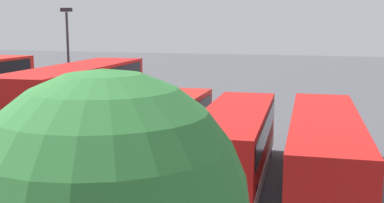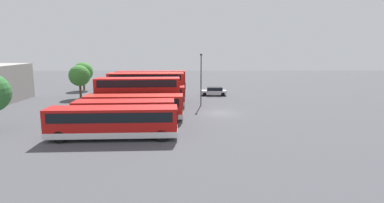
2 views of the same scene
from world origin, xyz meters
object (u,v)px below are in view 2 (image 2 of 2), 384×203
at_px(bus_single_deck_second, 125,113).
at_px(bus_double_decker_fourth, 138,94).
at_px(bus_single_deck_third, 134,106).
at_px(bus_double_decker_seventh, 151,84).
at_px(bus_double_decker_sixth, 146,87).
at_px(lamp_post_tall, 201,75).
at_px(bus_single_deck_near_end, 113,122).
at_px(car_hatchback_silver, 214,91).
at_px(bus_single_deck_fifth, 142,96).

height_order(bus_single_deck_second, bus_double_decker_fourth, bus_double_decker_fourth).
bearing_deg(bus_single_deck_third, bus_double_decker_seventh, -0.54).
bearing_deg(bus_double_decker_seventh, bus_single_deck_third, 179.46).
relative_size(bus_double_decker_sixth, lamp_post_tall, 1.53).
relative_size(bus_single_deck_near_end, lamp_post_tall, 1.62).
xyz_separation_m(bus_single_deck_near_end, bus_single_deck_third, (7.18, -0.69, -0.00)).
bearing_deg(car_hatchback_silver, bus_single_deck_fifth, 134.16).
distance_m(bus_single_deck_second, bus_double_decker_seventh, 18.12).
bearing_deg(bus_single_deck_fifth, bus_double_decker_fourth, -176.98).
relative_size(bus_single_deck_third, bus_double_decker_sixth, 1.00).
distance_m(bus_single_deck_near_end, lamp_post_tall, 18.50).
bearing_deg(bus_double_decker_sixth, bus_single_deck_near_end, 178.15).
bearing_deg(car_hatchback_silver, bus_single_deck_third, 149.63).
bearing_deg(bus_single_deck_fifth, car_hatchback_silver, -45.84).
bearing_deg(bus_double_decker_seventh, bus_double_decker_fourth, 178.65).
height_order(bus_single_deck_third, bus_double_decker_sixth, bus_double_decker_sixth).
xyz_separation_m(bus_double_decker_fourth, bus_double_decker_seventh, (10.83, -0.26, 0.00)).
bearing_deg(lamp_post_tall, bus_single_deck_second, 146.31).
xyz_separation_m(bus_single_deck_second, bus_single_deck_fifth, (11.10, -0.02, 0.00)).
distance_m(bus_single_deck_near_end, bus_single_deck_second, 3.58).
distance_m(bus_single_deck_second, car_hatchback_silver, 24.34).
bearing_deg(lamp_post_tall, car_hatchback_silver, -15.80).
relative_size(bus_single_deck_second, bus_single_deck_third, 0.92).
bearing_deg(bus_double_decker_sixth, bus_single_deck_third, -179.43).
distance_m(bus_single_deck_third, bus_double_decker_seventh, 14.50).
height_order(bus_double_decker_sixth, car_hatchback_silver, bus_double_decker_sixth).
bearing_deg(bus_double_decker_seventh, car_hatchback_silver, -70.91).
bearing_deg(bus_double_decker_fourth, bus_double_decker_sixth, -0.08).
bearing_deg(bus_double_decker_sixth, bus_double_decker_fourth, 179.92).
relative_size(bus_single_deck_near_end, bus_single_deck_fifth, 0.99).
xyz_separation_m(bus_single_deck_third, bus_double_decker_seventh, (14.48, -0.14, 0.83)).
distance_m(bus_double_decker_fourth, bus_double_decker_seventh, 10.83).
xyz_separation_m(bus_single_deck_fifth, lamp_post_tall, (1.42, -8.33, 2.75)).
bearing_deg(bus_single_deck_near_end, bus_single_deck_third, -5.51).
bearing_deg(car_hatchback_silver, bus_single_deck_near_end, 155.92).
relative_size(bus_double_decker_fourth, bus_double_decker_sixth, 0.94).
xyz_separation_m(bus_double_decker_fourth, car_hatchback_silver, (14.46, -10.73, -1.75)).
height_order(bus_single_deck_fifth, lamp_post_tall, lamp_post_tall).
relative_size(bus_single_deck_third, bus_single_deck_fifth, 0.93).
xyz_separation_m(bus_single_deck_third, bus_double_decker_fourth, (3.65, 0.12, 0.82)).
xyz_separation_m(bus_single_deck_second, lamp_post_tall, (12.53, -8.35, 2.75)).
height_order(bus_double_decker_fourth, bus_double_decker_seventh, same).
relative_size(bus_single_deck_near_end, bus_double_decker_seventh, 1.07).
height_order(bus_single_deck_second, bus_double_decker_seventh, bus_double_decker_seventh).
bearing_deg(lamp_post_tall, bus_double_decker_sixth, 76.19).
xyz_separation_m(bus_double_decker_fourth, bus_single_deck_fifth, (3.84, 0.20, -0.82)).
xyz_separation_m(bus_single_deck_third, car_hatchback_silver, (18.10, -10.61, -0.92)).
distance_m(bus_double_decker_fourth, car_hatchback_silver, 18.09).
height_order(bus_single_deck_fifth, bus_double_decker_sixth, bus_double_decker_sixth).
distance_m(bus_single_deck_fifth, bus_double_decker_sixth, 3.52).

